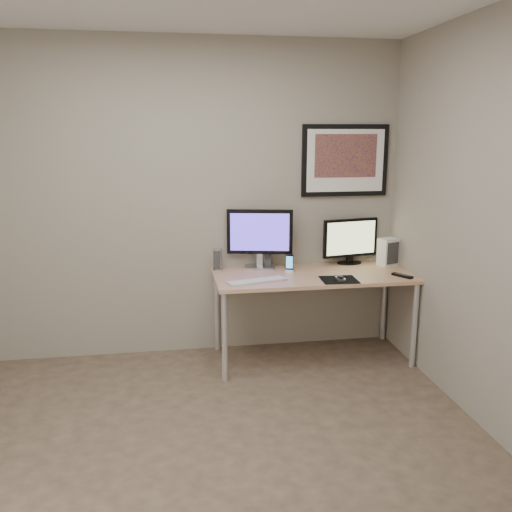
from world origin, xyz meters
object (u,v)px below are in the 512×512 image
at_px(monitor_large, 260,236).
at_px(keyboard, 257,281).
at_px(monitor_tv, 350,240).
at_px(desk, 313,282).
at_px(speaker_right, 267,256).
at_px(speaker_left, 217,259).
at_px(fan_unit, 388,252).
at_px(framed_art, 345,160).
at_px(phone_dock, 289,263).

height_order(monitor_large, keyboard, monitor_large).
relative_size(monitor_tv, keyboard, 1.07).
xyz_separation_m(desk, monitor_tv, (0.41, 0.28, 0.28)).
distance_m(desk, speaker_right, 0.47).
bearing_deg(speaker_left, fan_unit, 9.90).
xyz_separation_m(keyboard, fan_unit, (1.20, 0.34, 0.11)).
height_order(desk, framed_art, framed_art).
distance_m(monitor_tv, keyboard, 1.02).
height_order(speaker_left, fan_unit, fan_unit).
distance_m(framed_art, keyboard, 1.32).
distance_m(speaker_right, fan_unit, 1.04).
distance_m(monitor_tv, phone_dock, 0.62).
distance_m(monitor_tv, speaker_left, 1.17).
relative_size(speaker_right, keyboard, 0.39).
bearing_deg(phone_dock, speaker_left, -176.43).
bearing_deg(keyboard, desk, 3.73).
relative_size(monitor_large, fan_unit, 2.28).
height_order(framed_art, phone_dock, framed_art).
bearing_deg(keyboard, speaker_left, 107.07).
xyz_separation_m(speaker_right, phone_dock, (0.15, -0.20, -0.02)).
relative_size(speaker_left, keyboard, 0.39).
distance_m(desk, monitor_tv, 0.57).
xyz_separation_m(monitor_tv, fan_unit, (0.31, -0.11, -0.09)).
xyz_separation_m(framed_art, phone_dock, (-0.52, -0.23, -0.82)).
bearing_deg(monitor_tv, framed_art, 126.81).
bearing_deg(framed_art, desk, -136.54).
bearing_deg(phone_dock, desk, -12.13).
xyz_separation_m(monitor_tv, keyboard, (-0.90, -0.45, -0.21)).
distance_m(monitor_large, phone_dock, 0.34).
bearing_deg(speaker_left, speaker_right, 20.17).
bearing_deg(framed_art, keyboard, -149.27).
relative_size(desk, keyboard, 3.38).
bearing_deg(framed_art, monitor_tv, -42.87).
xyz_separation_m(desk, fan_unit, (0.71, 0.17, 0.18)).
bearing_deg(speaker_left, framed_art, 17.20).
distance_m(framed_art, fan_unit, 0.87).
bearing_deg(speaker_left, phone_dock, -1.43).
bearing_deg(keyboard, fan_unit, 0.61).
height_order(monitor_large, phone_dock, monitor_large).
height_order(monitor_large, speaker_left, monitor_large).
bearing_deg(phone_dock, framed_art, 41.73).
height_order(desk, speaker_left, speaker_left).
relative_size(desk, phone_dock, 10.96).
xyz_separation_m(monitor_tv, speaker_right, (-0.73, 0.02, -0.12)).
bearing_deg(speaker_right, keyboard, -105.35).
xyz_separation_m(desk, keyboard, (-0.49, -0.17, 0.07)).
bearing_deg(fan_unit, speaker_right, 152.55).
bearing_deg(keyboard, framed_art, 15.55).
xyz_separation_m(monitor_large, speaker_right, (0.07, 0.05, -0.19)).
relative_size(framed_art, monitor_tv, 1.48).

